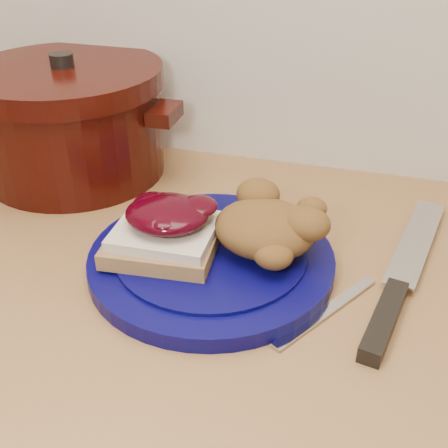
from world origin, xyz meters
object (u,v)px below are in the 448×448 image
(butter_knife, at_px, (327,311))
(dutch_oven, at_px, (71,120))
(chef_knife, at_px, (394,295))
(pepper_grinder, at_px, (13,131))
(plate, at_px, (211,260))

(butter_knife, bearing_deg, dutch_oven, 92.21)
(chef_knife, xyz_separation_m, pepper_grinder, (-0.58, 0.18, 0.05))
(plate, bearing_deg, pepper_grinder, 155.48)
(plate, xyz_separation_m, dutch_oven, (-0.28, 0.19, 0.07))
(pepper_grinder, bearing_deg, plate, -24.52)
(butter_knife, relative_size, dutch_oven, 0.48)
(chef_knife, height_order, dutch_oven, dutch_oven)
(plate, height_order, butter_knife, plate)
(butter_knife, xyz_separation_m, pepper_grinder, (-0.52, 0.22, 0.06))
(chef_knife, bearing_deg, plate, 99.13)
(butter_knife, bearing_deg, plate, 103.15)
(butter_knife, bearing_deg, pepper_grinder, 98.43)
(plate, relative_size, dutch_oven, 0.85)
(dutch_oven, relative_size, pepper_grinder, 2.71)
(plate, bearing_deg, chef_knife, -2.25)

